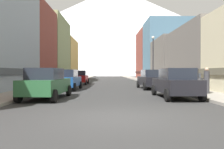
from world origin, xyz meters
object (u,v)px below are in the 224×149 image
at_px(car_left_0, 46,83).
at_px(streetlamp_right, 153,52).
at_px(parking_meter_near, 200,80).
at_px(pedestrian_1, 162,78).
at_px(car_right_1, 151,79).
at_px(car_left_1, 67,80).
at_px(pedestrian_0, 187,80).
at_px(pedestrian_2, 207,81).
at_px(car_right_0, 175,83).
at_px(car_left_2, 80,77).
at_px(trash_bin_right, 199,85).
at_px(potted_plant_0, 175,82).
at_px(potted_plant_2, 39,82).
at_px(potted_plant_1, 182,83).

bearing_deg(car_left_0, streetlamp_right, 56.93).
bearing_deg(parking_meter_near, pedestrian_1, 87.57).
bearing_deg(car_right_1, car_left_1, -172.52).
distance_m(parking_meter_near, pedestrian_0, 3.58).
xyz_separation_m(car_left_0, parking_meter_near, (9.55, 1.41, 0.11)).
distance_m(parking_meter_near, pedestrian_2, 0.51).
distance_m(car_right_0, car_right_1, 7.26).
bearing_deg(car_left_2, trash_bin_right, -51.12).
bearing_deg(car_left_2, pedestrian_0, -46.32).
height_order(car_left_0, car_right_1, same).
xyz_separation_m(car_left_2, potted_plant_0, (10.80, -4.97, -0.41)).
bearing_deg(potted_plant_2, car_left_0, -70.15).
bearing_deg(trash_bin_right, car_left_1, 160.36).
bearing_deg(car_left_0, pedestrian_2, 8.43).
xyz_separation_m(car_right_1, parking_meter_near, (1.95, -6.10, 0.11)).
distance_m(potted_plant_2, streetlamp_right, 13.82).
bearing_deg(potted_plant_0, parking_meter_near, -97.82).
height_order(car_right_0, potted_plant_1, car_right_0).
relative_size(potted_plant_1, pedestrian_2, 0.47).
bearing_deg(pedestrian_2, pedestrian_1, 90.00).
xyz_separation_m(car_right_0, car_right_1, (0.00, 7.26, 0.00)).
bearing_deg(potted_plant_0, pedestrian_0, -97.69).
height_order(parking_meter_near, potted_plant_0, parking_meter_near).
height_order(car_right_1, trash_bin_right, car_right_1).
xyz_separation_m(parking_meter_near, potted_plant_2, (-12.75, 7.45, -0.41)).
bearing_deg(potted_plant_0, potted_plant_2, -173.27).
bearing_deg(car_left_2, pedestrian_2, -54.30).
bearing_deg(pedestrian_2, trash_bin_right, 85.90).
distance_m(car_left_2, car_right_1, 11.01).
bearing_deg(pedestrian_2, car_left_2, 125.70).
relative_size(trash_bin_right, potted_plant_1, 1.22).
height_order(parking_meter_near, trash_bin_right, parking_meter_near).
relative_size(car_left_2, potted_plant_2, 5.05).
relative_size(pedestrian_1, streetlamp_right, 0.28).
relative_size(car_left_2, car_right_0, 1.00).
distance_m(car_left_0, car_left_2, 15.48).
bearing_deg(pedestrian_0, potted_plant_1, 77.34).
bearing_deg(car_left_1, potted_plant_1, 9.38).
bearing_deg(potted_plant_1, car_left_0, -142.50).
bearing_deg(pedestrian_0, car_left_1, 171.20).
bearing_deg(streetlamp_right, car_left_2, 171.19).
bearing_deg(potted_plant_1, car_left_2, 146.37).
bearing_deg(parking_meter_near, car_right_0, -149.20).
relative_size(car_right_1, trash_bin_right, 4.54).
bearing_deg(car_left_1, car_right_0, -39.48).
xyz_separation_m(car_left_2, car_right_1, (7.60, -7.97, 0.00)).
relative_size(car_left_0, pedestrian_1, 2.77).
height_order(potted_plant_2, streetlamp_right, streetlamp_right).
xyz_separation_m(parking_meter_near, pedestrian_0, (0.50, 3.54, -0.11)).
distance_m(car_right_1, potted_plant_0, 4.41).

